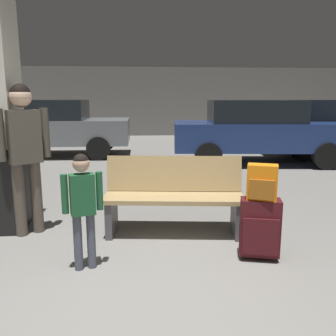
# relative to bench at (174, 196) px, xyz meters

# --- Properties ---
(ground_plane) EXTENTS (18.00, 18.00, 0.10)m
(ground_plane) POSITION_rel_bench_xyz_m (-0.28, 2.33, -0.49)
(ground_plane) COLOR gray
(garage_back_wall) EXTENTS (18.00, 0.12, 2.80)m
(garage_back_wall) POSITION_rel_bench_xyz_m (-0.28, 11.19, 0.96)
(garage_back_wall) COLOR slate
(garage_back_wall) RESTS_ON ground_plane
(bench) EXTENTS (1.65, 0.70, 0.89)m
(bench) POSITION_rel_bench_xyz_m (0.00, 0.00, 0.00)
(bench) COLOR tan
(bench) RESTS_ON ground_plane
(suitcase) EXTENTS (0.42, 0.30, 0.60)m
(suitcase) POSITION_rel_bench_xyz_m (0.77, -0.77, -0.12)
(suitcase) COLOR #471419
(suitcase) RESTS_ON ground_plane
(backpack_bright) EXTENTS (0.32, 0.27, 0.34)m
(backpack_bright) POSITION_rel_bench_xyz_m (0.77, -0.77, 0.33)
(backpack_bright) COLOR orange
(backpack_bright) RESTS_ON suitcase
(child) EXTENTS (0.36, 0.21, 1.08)m
(child) POSITION_rel_bench_xyz_m (-0.91, -0.84, 0.23)
(child) COLOR #4C5160
(child) RESTS_ON ground_plane
(adult) EXTENTS (0.50, 0.37, 1.72)m
(adult) POSITION_rel_bench_xyz_m (-1.68, 0.11, 0.62)
(adult) COLOR brown
(adult) RESTS_ON ground_plane
(parked_car_near) EXTENTS (4.24, 2.09, 1.51)m
(parked_car_near) POSITION_rel_bench_xyz_m (2.47, 4.42, 0.36)
(parked_car_near) COLOR navy
(parked_car_near) RESTS_ON ground_plane
(parked_car_far) EXTENTS (4.11, 1.82, 1.51)m
(parked_car_far) POSITION_rel_bench_xyz_m (-2.75, 5.96, 0.36)
(parked_car_far) COLOR slate
(parked_car_far) RESTS_ON ground_plane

